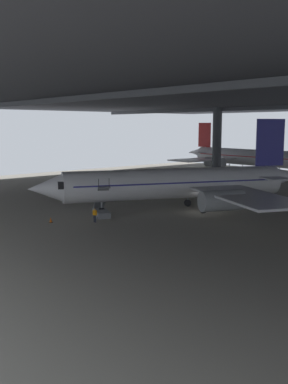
{
  "coord_description": "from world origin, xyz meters",
  "views": [
    {
      "loc": [
        36.18,
        -40.85,
        10.55
      ],
      "look_at": [
        -4.08,
        -5.59,
        2.56
      ],
      "focal_mm": 41.54,
      "sensor_mm": 36.0,
      "label": 1
    }
  ],
  "objects_px": {
    "crew_worker_by_stairs": "(95,214)",
    "traffic_cone_orange": "(51,220)",
    "boarding_stairs": "(101,210)",
    "airplane_main": "(180,183)",
    "airplane_distant": "(243,157)"
  },
  "relations": [
    {
      "from": "crew_worker_by_stairs",
      "to": "airplane_distant",
      "type": "relative_size",
      "value": 0.04
    },
    {
      "from": "boarding_stairs",
      "to": "airplane_distant",
      "type": "distance_m",
      "value": 58.7
    },
    {
      "from": "boarding_stairs",
      "to": "crew_worker_by_stairs",
      "type": "distance_m",
      "value": 3.45
    },
    {
      "from": "crew_worker_by_stairs",
      "to": "airplane_distant",
      "type": "xyz_separation_m",
      "value": [
        -22.55,
        57.59,
        2.51
      ]
    },
    {
      "from": "boarding_stairs",
      "to": "traffic_cone_orange",
      "type": "relative_size",
      "value": 7.76
    },
    {
      "from": "airplane_main",
      "to": "airplane_distant",
      "type": "relative_size",
      "value": 0.96
    },
    {
      "from": "crew_worker_by_stairs",
      "to": "airplane_distant",
      "type": "height_order",
      "value": "airplane_distant"
    },
    {
      "from": "airplane_distant",
      "to": "traffic_cone_orange",
      "type": "relative_size",
      "value": 60.08
    },
    {
      "from": "airplane_main",
      "to": "crew_worker_by_stairs",
      "type": "height_order",
      "value": "airplane_main"
    },
    {
      "from": "crew_worker_by_stairs",
      "to": "boarding_stairs",
      "type": "bearing_deg",
      "value": 132.19
    },
    {
      "from": "crew_worker_by_stairs",
      "to": "airplane_main",
      "type": "bearing_deg",
      "value": 83.74
    },
    {
      "from": "crew_worker_by_stairs",
      "to": "traffic_cone_orange",
      "type": "relative_size",
      "value": 2.68
    },
    {
      "from": "boarding_stairs",
      "to": "crew_worker_by_stairs",
      "type": "xyz_separation_m",
      "value": [
        2.31,
        -2.55,
        0.18
      ]
    },
    {
      "from": "boarding_stairs",
      "to": "traffic_cone_orange",
      "type": "xyz_separation_m",
      "value": [
        -0.82,
        -6.27,
        -0.44
      ]
    },
    {
      "from": "traffic_cone_orange",
      "to": "boarding_stairs",
      "type": "bearing_deg",
      "value": 82.58
    }
  ]
}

